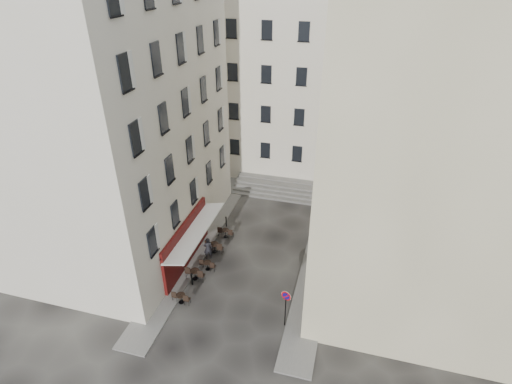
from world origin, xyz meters
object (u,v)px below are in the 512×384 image
(no_parking_sign, at_px, (286,302))
(pedestrian, at_px, (208,248))
(bistro_table_b, at_px, (195,273))
(bistro_table_a, at_px, (181,297))

(no_parking_sign, distance_m, pedestrian, 8.14)
(no_parking_sign, bearing_deg, bistro_table_b, 178.35)
(bistro_table_a, xyz_separation_m, pedestrian, (0.06, 4.57, 0.45))
(no_parking_sign, distance_m, bistro_table_b, 7.20)
(no_parking_sign, relative_size, bistro_table_b, 1.95)
(bistro_table_b, height_order, pedestrian, pedestrian)
(bistro_table_a, bearing_deg, bistro_table_b, 89.87)
(bistro_table_a, height_order, bistro_table_b, bistro_table_b)
(bistro_table_a, relative_size, bistro_table_b, 0.89)
(bistro_table_a, bearing_deg, no_parking_sign, -0.55)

